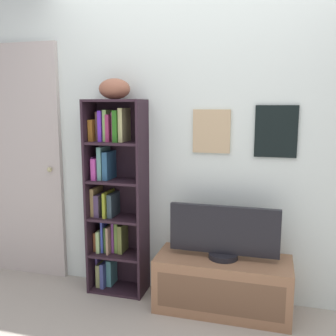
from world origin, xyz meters
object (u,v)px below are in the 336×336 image
Objects in this scene: football at (114,89)px; television at (224,233)px; bookshelf at (113,195)px; tv_stand at (222,284)px; door at (24,163)px.

football is 0.30× the size of television.
bookshelf is 1.12m from tv_stand.
tv_stand is 1.24× the size of television.
tv_stand is 0.41m from television.
football is 0.12× the size of door.
bookshelf is at bearing 173.37° from tv_stand.
football is 0.24× the size of tv_stand.
television is 0.39× the size of door.
television is (-0.00, 0.00, 0.41)m from tv_stand.
bookshelf is 0.93m from door.
football is at bearing 174.87° from tv_stand.
door is at bearing 175.05° from bookshelf.
door reaches higher than bookshelf.
door is at bearing 174.19° from tv_stand.
door is at bearing 174.23° from television.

